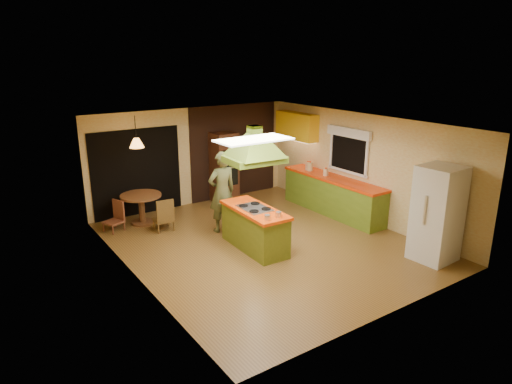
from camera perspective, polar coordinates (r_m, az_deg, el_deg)
ground at (r=9.58m, az=1.18°, el=-6.41°), size 6.50×6.50×0.00m
room_walls at (r=9.16m, az=1.22°, el=0.78°), size 5.50×6.50×6.50m
ceiling_plane at (r=8.89m, az=1.27°, el=8.54°), size 6.50×6.50×0.00m
brick_panel at (r=12.44m, az=-2.75°, el=5.13°), size 2.64×0.03×2.50m
nook_opening at (r=11.33m, az=-14.66°, el=2.36°), size 2.20×0.03×2.10m
right_counter at (r=11.34m, az=9.55°, el=-0.40°), size 0.62×3.05×0.92m
upper_cabinets at (r=12.24m, az=5.10°, el=8.22°), size 0.34×1.40×0.70m
window_right at (r=11.05m, az=11.53°, el=6.05°), size 0.12×1.35×1.06m
fluor_panel at (r=7.30m, az=-0.29°, el=6.56°), size 1.20×0.60×0.03m
kitchen_island at (r=9.19m, az=-0.16°, el=-4.54°), size 0.74×1.72×0.87m
range_hood at (r=8.69m, az=-0.17°, el=6.67°), size 1.12×0.84×0.80m
man at (r=9.97m, az=-4.27°, el=0.02°), size 0.66×0.44×1.80m
refrigerator at (r=9.20m, az=21.73°, el=-2.55°), size 0.79×0.75×1.84m
wall_oven at (r=12.03m, az=-4.02°, el=3.09°), size 0.61×0.61×1.84m
dining_table at (r=10.82m, az=-14.14°, el=-1.38°), size 0.93×0.93×0.70m
chair_left at (r=10.57m, az=-17.44°, el=-2.95°), size 0.48×0.48×0.68m
chair_near at (r=10.36m, az=-11.53°, el=-2.70°), size 0.45×0.45×0.75m
pendant_lamp at (r=10.47m, az=-14.70°, el=5.96°), size 0.41×0.41×0.21m
canister_large at (r=11.79m, az=6.50°, el=3.21°), size 0.16×0.16×0.19m
canister_medium at (r=11.73m, az=6.76°, el=3.17°), size 0.17×0.17×0.21m
canister_small at (r=11.31m, az=8.70°, el=2.45°), size 0.12×0.12×0.16m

